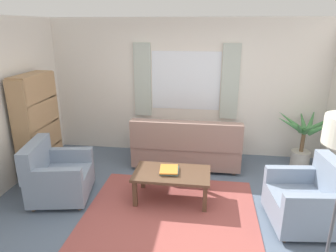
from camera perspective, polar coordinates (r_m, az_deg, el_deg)
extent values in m
plane|color=slate|center=(4.32, 0.45, -16.20)|extent=(6.24, 6.24, 0.00)
cube|color=silver|center=(5.92, 3.37, 7.14)|extent=(5.32, 0.12, 2.60)
cube|color=white|center=(5.83, 3.35, 8.47)|extent=(1.30, 0.01, 1.10)
cube|color=#B2BCB2|center=(5.93, -4.79, 8.60)|extent=(0.32, 0.06, 1.40)
cube|color=#B2BCB2|center=(5.80, 11.61, 8.07)|extent=(0.32, 0.06, 1.40)
cube|color=#9E4C47|center=(4.32, 0.45, -16.13)|extent=(2.33, 2.03, 0.01)
cube|color=gray|center=(5.60, 3.52, -4.79)|extent=(1.90, 0.80, 0.38)
cube|color=gray|center=(5.15, 3.32, -1.79)|extent=(1.90, 0.20, 0.48)
cube|color=gray|center=(5.50, 12.66, -2.21)|extent=(0.16, 0.80, 0.24)
cube|color=gray|center=(5.61, -5.31, -1.39)|extent=(0.16, 0.80, 0.24)
cylinder|color=brown|center=(5.97, 11.91, -5.96)|extent=(0.06, 0.06, 0.06)
cylinder|color=brown|center=(6.08, -4.34, -5.15)|extent=(0.06, 0.06, 0.06)
cylinder|color=brown|center=(5.43, 12.28, -8.56)|extent=(0.06, 0.06, 0.06)
cylinder|color=brown|center=(5.55, -5.64, -7.60)|extent=(0.06, 0.06, 0.06)
cube|color=gray|center=(4.83, -19.31, -10.05)|extent=(0.94, 0.97, 0.36)
cube|color=gray|center=(4.76, -23.65, -5.52)|extent=(0.33, 0.86, 0.46)
cube|color=gray|center=(4.39, -21.00, -8.92)|extent=(0.81, 0.26, 0.22)
cube|color=gray|center=(5.01, -18.53, -5.19)|extent=(0.81, 0.26, 0.22)
cylinder|color=brown|center=(4.56, -16.25, -14.52)|extent=(0.05, 0.05, 0.06)
cylinder|color=brown|center=(5.13, -14.53, -10.43)|extent=(0.05, 0.05, 0.06)
cylinder|color=brown|center=(4.76, -23.99, -14.03)|extent=(0.05, 0.05, 0.06)
cylinder|color=brown|center=(5.30, -21.41, -10.19)|extent=(0.05, 0.05, 0.06)
cube|color=gray|center=(4.36, 23.94, -13.92)|extent=(0.89, 0.92, 0.36)
cube|color=gray|center=(4.30, 28.76, -8.86)|extent=(0.27, 0.85, 0.46)
cube|color=gray|center=(4.51, 22.76, -8.40)|extent=(0.81, 0.21, 0.22)
cube|color=gray|center=(3.94, 26.43, -13.03)|extent=(0.81, 0.21, 0.22)
cylinder|color=brown|center=(4.63, 18.25, -14.21)|extent=(0.05, 0.05, 0.06)
cylinder|color=brown|center=(4.11, 20.97, -19.24)|extent=(0.05, 0.05, 0.06)
cylinder|color=brown|center=(4.85, 25.72, -13.63)|extent=(0.05, 0.05, 0.06)
cube|color=brown|center=(4.43, 0.73, -8.93)|extent=(1.10, 0.64, 0.04)
cube|color=brown|center=(4.40, -6.22, -12.56)|extent=(0.06, 0.06, 0.40)
cube|color=brown|center=(4.29, 6.96, -13.48)|extent=(0.06, 0.06, 0.40)
cube|color=brown|center=(4.84, -4.73, -9.44)|extent=(0.06, 0.06, 0.40)
cube|color=brown|center=(4.74, 7.11, -10.17)|extent=(0.06, 0.06, 0.40)
cube|color=#5B8E93|center=(4.44, 0.25, -8.37)|extent=(0.28, 0.29, 0.03)
cube|color=orange|center=(4.42, 0.16, -8.15)|extent=(0.28, 0.33, 0.02)
cylinder|color=#B7B2A8|center=(6.04, 23.56, -5.68)|extent=(0.33, 0.33, 0.30)
cylinder|color=brown|center=(5.92, 23.95, -2.92)|extent=(0.07, 0.07, 0.33)
cone|color=#47894C|center=(5.94, 27.50, 0.76)|extent=(0.65, 0.18, 0.44)
cone|color=#47894C|center=(6.08, 25.42, 1.13)|extent=(0.35, 0.55, 0.38)
cone|color=#47894C|center=(6.06, 23.97, 1.01)|extent=(0.13, 0.51, 0.33)
cone|color=#47894C|center=(5.91, 21.96, 0.94)|extent=(0.45, 0.45, 0.34)
cone|color=#47894C|center=(5.75, 21.99, 0.30)|extent=(0.49, 0.10, 0.32)
cone|color=#47894C|center=(5.56, 23.45, -0.27)|extent=(0.33, 0.51, 0.38)
cone|color=#47894C|center=(5.58, 24.99, -0.58)|extent=(0.11, 0.49, 0.34)
cone|color=#47894C|center=(5.69, 27.56, 0.01)|extent=(0.49, 0.46, 0.52)
cube|color=#A87F56|center=(5.91, -21.13, 1.40)|extent=(0.30, 0.04, 1.70)
cube|color=#A87F56|center=(5.19, -25.79, -1.53)|extent=(0.30, 0.04, 1.70)
cube|color=#A87F56|center=(5.47, -22.05, -0.03)|extent=(0.02, 0.90, 1.70)
cube|color=#A87F56|center=(5.84, -22.26, -7.81)|extent=(0.30, 0.86, 0.02)
cube|color=#A87F56|center=(5.68, -22.78, -3.94)|extent=(0.30, 0.86, 0.02)
cube|color=#A87F56|center=(5.54, -23.32, 0.13)|extent=(0.30, 0.86, 0.02)
cube|color=#A87F56|center=(5.43, -23.88, 4.39)|extent=(0.30, 0.86, 0.02)
cube|color=#A87F56|center=(5.36, -24.47, 8.79)|extent=(0.30, 0.86, 0.02)
cube|color=orange|center=(5.80, -21.68, 2.29)|extent=(0.25, 0.06, 0.20)
cube|color=#7F478C|center=(5.73, -22.10, 2.12)|extent=(0.26, 0.09, 0.22)
cube|color=#387F4C|center=(5.65, -22.55, 1.98)|extent=(0.27, 0.05, 0.24)
cube|color=#B23833|center=(5.59, -22.93, 1.60)|extent=(0.23, 0.10, 0.21)
cube|color=#B23833|center=(5.51, -23.45, 1.31)|extent=(0.27, 0.08, 0.22)
cube|color=#335199|center=(5.42, -24.02, 1.28)|extent=(0.23, 0.08, 0.27)
cube|color=#5B8E93|center=(5.35, -24.51, 1.12)|extent=(0.28, 0.08, 0.30)
cube|color=#387F4C|center=(5.29, -24.90, 0.73)|extent=(0.23, 0.05, 0.27)
cylinder|color=#4C4C51|center=(3.25, 28.64, -15.33)|extent=(0.03, 0.03, 1.49)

